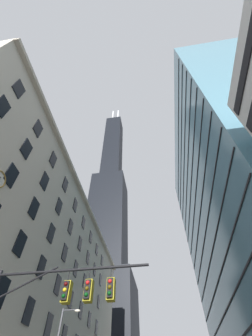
# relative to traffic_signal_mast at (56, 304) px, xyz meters

# --- Properties ---
(station_building) EXTENTS (12.96, 57.40, 29.58)m
(station_building) POSITION_rel_traffic_signal_mast_xyz_m (-13.79, 20.51, 9.54)
(station_building) COLOR beige
(station_building) RESTS_ON ground
(dark_skyscraper) EXTENTS (25.41, 25.41, 183.72)m
(dark_skyscraper) POSITION_rel_traffic_signal_mast_xyz_m (-18.01, 78.33, 48.94)
(dark_skyscraper) COLOR black
(dark_skyscraper) RESTS_ON ground
(glass_office_midrise) EXTENTS (15.01, 47.86, 58.49)m
(glass_office_midrise) POSITION_rel_traffic_signal_mast_xyz_m (21.81, 26.86, 24.02)
(glass_office_midrise) COLOR teal
(glass_office_midrise) RESTS_ON ground
(traffic_signal_mast) EXTENTS (8.62, 0.63, 6.95)m
(traffic_signal_mast) POSITION_rel_traffic_signal_mast_xyz_m (0.00, 0.00, 0.00)
(traffic_signal_mast) COLOR black
(traffic_signal_mast) RESTS_ON sidewalk_left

